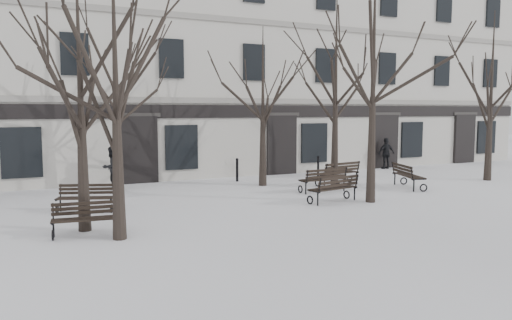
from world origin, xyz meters
TOP-DOWN VIEW (x-y plane):
  - ground at (0.00, 0.00)m, footprint 100.00×100.00m
  - building at (0.00, 12.96)m, footprint 40.40×10.20m
  - tree_0 at (-6.74, -0.04)m, footprint 5.05×5.05m
  - tree_1 at (-6.08, -1.32)m, footprint 5.12×5.12m
  - tree_2 at (2.65, -0.01)m, footprint 6.01×6.01m
  - tree_3 at (10.87, 2.01)m, footprint 5.26×5.26m
  - tree_4 at (-4.70, 6.26)m, footprint 5.82×5.82m
  - tree_5 at (1.00, 5.00)m, footprint 4.60×4.60m
  - tree_6 at (3.53, 3.44)m, footprint 5.67×5.67m
  - bench_0 at (-6.74, -0.62)m, footprint 1.75×0.82m
  - bench_1 at (1.47, 0.46)m, footprint 1.95×1.01m
  - bench_2 at (2.35, 2.45)m, footprint 1.90×0.74m
  - bench_3 at (-6.39, 2.50)m, footprint 1.81×1.18m
  - bench_4 at (3.92, 3.68)m, footprint 2.08×1.05m
  - bench_5 at (5.96, 1.82)m, footprint 1.31×2.08m
  - bollard_a at (0.52, 6.59)m, footprint 0.13×0.13m
  - bollard_b at (4.79, 6.61)m, footprint 0.12×0.12m
  - pedestrian_b at (-4.85, 6.92)m, footprint 1.04×0.98m
  - pedestrian_c at (9.69, 7.48)m, footprint 1.01×0.49m

SIDE VIEW (x-z plane):
  - ground at x=0.00m, z-range 0.00..0.00m
  - pedestrian_b at x=-4.85m, z-range -0.85..0.85m
  - pedestrian_c at x=9.69m, z-range -0.84..0.84m
  - bench_0 at x=-6.74m, z-range 0.04..0.89m
  - bench_3 at x=-6.39m, z-range 0.04..0.90m
  - bench_1 at x=1.47m, z-range 0.04..0.98m
  - bench_2 at x=2.35m, z-range 0.04..0.99m
  - bollard_b at x=4.79m, z-range 0.03..1.01m
  - bench_5 at x=5.96m, z-range 0.04..1.04m
  - bench_4 at x=3.92m, z-range 0.04..1.05m
  - bollard_a at x=0.52m, z-range 0.04..1.08m
  - tree_5 at x=1.00m, z-range 0.82..7.39m
  - tree_0 at x=-6.74m, z-range 0.90..8.12m
  - tree_1 at x=-6.08m, z-range 0.91..8.23m
  - tree_3 at x=10.87m, z-range 0.94..8.45m
  - tree_6 at x=3.53m, z-range 1.01..9.11m
  - tree_4 at x=-4.70m, z-range 1.04..9.35m
  - tree_2 at x=2.65m, z-range 1.07..9.65m
  - building at x=0.00m, z-range -0.18..11.22m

